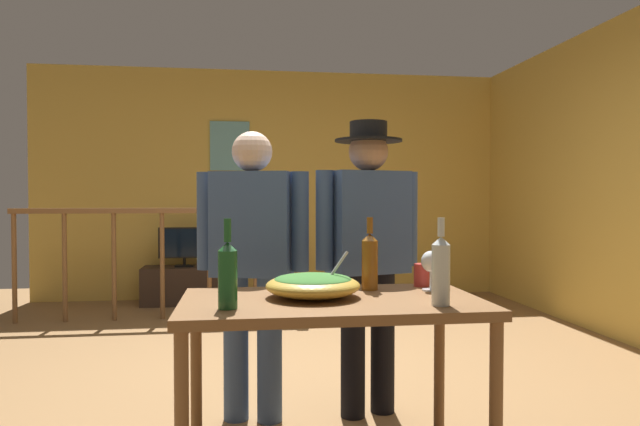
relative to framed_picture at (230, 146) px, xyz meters
The scene contains 16 objects.
ground_plane 3.72m from the framed_picture, 81.10° to the right, with size 8.57×8.57×0.00m, color olive.
back_wall 0.67m from the framed_picture, ahead, with size 5.43×0.10×2.65m, color gold.
side_wall_right 3.95m from the framed_picture, 34.92° to the right, with size 0.10×4.95×2.65m, color gold.
framed_picture is the anchor object (origin of this frame).
stair_railing 1.54m from the framed_picture, 100.16° to the right, with size 2.76×0.10×1.12m.
tv_console 1.66m from the framed_picture, 149.41° to the right, with size 0.90×0.40×0.41m, color #38281E.
flat_screen_tv 1.24m from the framed_picture, 146.78° to the right, with size 0.54×0.12×0.43m.
serving_table 4.53m from the framed_picture, 83.45° to the right, with size 1.21×0.69×0.76m.
salad_bowl 4.46m from the framed_picture, 84.33° to the right, with size 0.39×0.39×0.20m.
wine_glass 4.43m from the framed_picture, 77.16° to the right, with size 0.08×0.08×0.18m.
wine_bottle_clear 4.74m from the framed_picture, 78.98° to the right, with size 0.07×0.07×0.33m.
wine_bottle_green 4.61m from the framed_picture, 88.87° to the right, with size 0.07×0.07×0.33m.
wine_bottle_amber 4.33m from the framed_picture, 80.44° to the right, with size 0.07×0.07×0.32m.
mug_red 4.33m from the framed_picture, 76.77° to the right, with size 0.11×0.07×0.10m.
person_standing_left 3.78m from the framed_picture, 86.97° to the right, with size 0.58×0.32×1.51m.
person_standing_right 3.85m from the framed_picture, 77.57° to the right, with size 0.58×0.36×1.57m.
Camera 1 is at (-0.36, -3.39, 1.16)m, focal length 31.80 mm.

